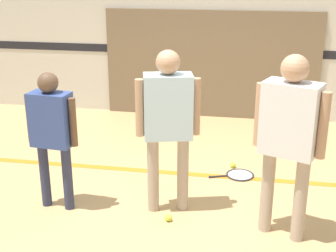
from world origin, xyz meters
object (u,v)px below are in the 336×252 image
at_px(person_instructor, 168,115).
at_px(racket_spare_on_floor, 239,175).
at_px(person_student_left, 52,127).
at_px(person_student_right, 289,129).
at_px(tennis_ball_near_instructor, 168,218).
at_px(tennis_ball_by_spare_racket, 233,165).

distance_m(person_instructor, racket_spare_on_floor, 1.47).
xyz_separation_m(person_student_left, person_student_right, (2.15, -0.13, 0.16)).
relative_size(person_instructor, tennis_ball_near_instructor, 23.85).
relative_size(person_student_left, person_student_right, 0.84).
height_order(racket_spare_on_floor, tennis_ball_near_instructor, tennis_ball_near_instructor).
bearing_deg(tennis_ball_by_spare_racket, tennis_ball_near_instructor, -112.24).
distance_m(person_instructor, person_student_right, 1.10).
bearing_deg(person_instructor, racket_spare_on_floor, 38.98).
distance_m(person_student_right, tennis_ball_by_spare_racket, 1.75).
bearing_deg(tennis_ball_near_instructor, person_student_right, -2.41).
bearing_deg(person_student_left, person_student_right, 2.35).
distance_m(racket_spare_on_floor, tennis_ball_by_spare_racket, 0.23).
relative_size(person_student_left, racket_spare_on_floor, 2.46).
height_order(person_student_right, tennis_ball_near_instructor, person_student_right).
relative_size(racket_spare_on_floor, tennis_ball_near_instructor, 8.38).
xyz_separation_m(racket_spare_on_floor, tennis_ball_by_spare_racket, (-0.08, 0.21, 0.02)).
height_order(person_student_right, tennis_ball_by_spare_racket, person_student_right).
bearing_deg(tennis_ball_near_instructor, person_student_left, 175.57).
height_order(person_student_left, tennis_ball_by_spare_racket, person_student_left).
height_order(person_student_right, racket_spare_on_floor, person_student_right).
relative_size(person_instructor, person_student_left, 1.16).
height_order(person_student_left, person_student_right, person_student_right).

